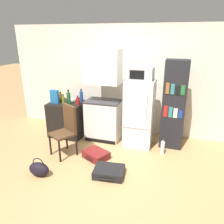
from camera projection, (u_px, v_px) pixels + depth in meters
ground_plane at (102, 176)px, 3.66m from camera, size 24.00×24.00×0.00m
wall_back at (139, 81)px, 4.99m from camera, size 6.40×0.10×2.47m
side_table at (68, 119)px, 5.05m from camera, size 0.76×0.63×0.79m
kitchen_hutch at (103, 99)px, 4.70m from camera, size 0.75×0.51×1.97m
refrigerator at (139, 113)px, 4.51m from camera, size 0.57×0.59×1.41m
microwave at (141, 73)px, 4.23m from camera, size 0.48×0.40×0.24m
bookshelf at (174, 105)px, 4.36m from camera, size 0.45×0.33×1.80m
bottle_ketchup_red at (78, 101)px, 4.76m from camera, size 0.08×0.08×0.20m
bottle_green_tall at (69, 98)px, 4.78m from camera, size 0.08×0.08×0.32m
bottle_olive_oil at (64, 101)px, 4.67m from camera, size 0.06×0.06×0.25m
bottle_blue_soda at (81, 97)px, 4.92m from camera, size 0.08×0.08×0.30m
bottle_amber_beer at (61, 97)px, 5.01m from camera, size 0.09×0.09×0.21m
bowl at (73, 100)px, 5.06m from camera, size 0.16×0.16×0.04m
cereal_box at (55, 97)px, 4.83m from camera, size 0.19×0.07×0.30m
chair at (66, 127)px, 4.17m from camera, size 0.55×0.55×0.99m
suitcase_large_flat at (109, 172)px, 3.66m from camera, size 0.54×0.46×0.13m
suitcase_small_flat at (96, 155)px, 4.16m from camera, size 0.56×0.51×0.14m
handbag at (39, 169)px, 3.63m from camera, size 0.36×0.20×0.33m
water_bottle_front at (163, 147)px, 4.29m from camera, size 0.08×0.08×0.33m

